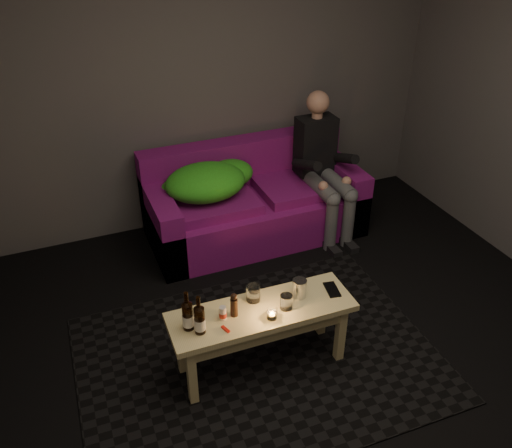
{
  "coord_description": "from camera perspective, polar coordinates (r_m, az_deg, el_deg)",
  "views": [
    {
      "loc": [
        -1.33,
        -1.95,
        2.6
      ],
      "look_at": [
        -0.04,
        1.2,
        0.48
      ],
      "focal_mm": 38.0,
      "sensor_mm": 36.0,
      "label": 1
    }
  ],
  "objects": [
    {
      "name": "salt_shaker",
      "position": [
        3.18,
        -3.52,
        -9.34
      ],
      "size": [
        0.05,
        0.05,
        0.09
      ],
      "primitive_type": "cylinder",
      "rotation": [
        0.0,
        0.0,
        0.13
      ],
      "color": "silver",
      "rests_on": "coffee_table"
    },
    {
      "name": "beer_bottle_a",
      "position": [
        3.11,
        -7.2,
        -9.53
      ],
      "size": [
        0.07,
        0.07,
        0.26
      ],
      "color": "black",
      "rests_on": "coffee_table"
    },
    {
      "name": "green_blanket",
      "position": [
        4.41,
        -4.98,
        4.57
      ],
      "size": [
        0.79,
        0.54,
        0.27
      ],
      "color": "#30931A",
      "rests_on": "sofa"
    },
    {
      "name": "pepper_mill",
      "position": [
        3.19,
        -2.32,
        -8.76
      ],
      "size": [
        0.05,
        0.05,
        0.12
      ],
      "primitive_type": "cylinder",
      "rotation": [
        0.0,
        0.0,
        -0.3
      ],
      "color": "black",
      "rests_on": "coffee_table"
    },
    {
      "name": "tumbler_front",
      "position": [
        3.25,
        3.19,
        -8.19
      ],
      "size": [
        0.08,
        0.08,
        0.09
      ],
      "primitive_type": "cylinder",
      "rotation": [
        0.0,
        0.0,
        0.12
      ],
      "color": "white",
      "rests_on": "coffee_table"
    },
    {
      "name": "smartphone",
      "position": [
        3.44,
        8.0,
        -6.85
      ],
      "size": [
        0.1,
        0.16,
        0.01
      ],
      "primitive_type": "cube",
      "rotation": [
        0.0,
        0.0,
        -0.18
      ],
      "color": "black",
      "rests_on": "coffee_table"
    },
    {
      "name": "floor",
      "position": [
        3.51,
        8.37,
        -16.35
      ],
      "size": [
        4.5,
        4.5,
        0.0
      ],
      "primitive_type": "plane",
      "color": "black",
      "rests_on": "ground"
    },
    {
      "name": "rug",
      "position": [
        3.62,
        0.27,
        -13.96
      ],
      "size": [
        2.29,
        1.69,
        0.01
      ],
      "primitive_type": "cube",
      "rotation": [
        0.0,
        0.0,
        -0.02
      ],
      "color": "black",
      "rests_on": "floor"
    },
    {
      "name": "tumbler_back",
      "position": [
        3.3,
        -0.3,
        -7.29
      ],
      "size": [
        0.11,
        0.11,
        0.1
      ],
      "primitive_type": "cylinder",
      "rotation": [
        0.0,
        0.0,
        -0.34
      ],
      "color": "white",
      "rests_on": "coffee_table"
    },
    {
      "name": "beer_bottle_b",
      "position": [
        3.08,
        -5.97,
        -9.96
      ],
      "size": [
        0.06,
        0.06,
        0.25
      ],
      "color": "black",
      "rests_on": "coffee_table"
    },
    {
      "name": "steel_cup",
      "position": [
        3.34,
        4.59,
        -6.76
      ],
      "size": [
        0.1,
        0.1,
        0.12
      ],
      "primitive_type": "cylinder",
      "rotation": [
        0.0,
        0.0,
        -0.12
      ],
      "color": "silver",
      "rests_on": "coffee_table"
    },
    {
      "name": "person",
      "position": [
        4.62,
        7.04,
        6.33
      ],
      "size": [
        0.33,
        0.75,
        1.21
      ],
      "color": "black",
      "rests_on": "sofa"
    },
    {
      "name": "coffee_table",
      "position": [
        3.32,
        0.62,
        -10.03
      ],
      "size": [
        1.14,
        0.38,
        0.46
      ],
      "rotation": [
        0.0,
        0.0,
        -0.02
      ],
      "color": "tan",
      "rests_on": "rug"
    },
    {
      "name": "sofa",
      "position": [
        4.67,
        -0.3,
        2.14
      ],
      "size": [
        1.81,
        0.81,
        0.78
      ],
      "color": "#7A106B",
      "rests_on": "floor"
    },
    {
      "name": "tealight",
      "position": [
        3.2,
        1.69,
        -9.56
      ],
      "size": [
        0.06,
        0.06,
        0.05
      ],
      "color": "white",
      "rests_on": "coffee_table"
    },
    {
      "name": "red_lighter",
      "position": [
        3.14,
        -3.23,
        -10.99
      ],
      "size": [
        0.04,
        0.07,
        0.01
      ],
      "primitive_type": "cube",
      "rotation": [
        0.0,
        0.0,
        0.33
      ],
      "color": "red",
      "rests_on": "coffee_table"
    },
    {
      "name": "room",
      "position": [
        2.92,
        6.29,
        12.59
      ],
      "size": [
        4.5,
        4.5,
        4.5
      ],
      "color": "silver",
      "rests_on": "ground"
    }
  ]
}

